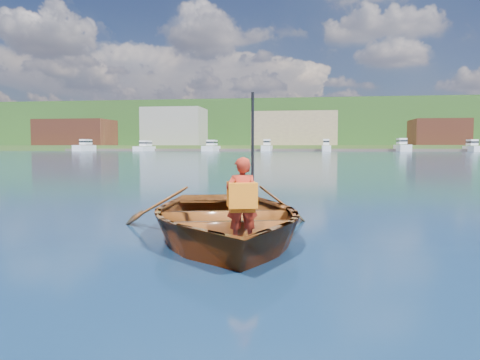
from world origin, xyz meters
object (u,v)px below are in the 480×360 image
object	(u,v)px
child_paddler	(242,200)
marina_yachts	(298,147)
rowboat	(224,217)
dock	(289,150)

from	to	relation	value
child_paddler	marina_yachts	size ratio (longest dim) A/B	0.01
rowboat	marina_yachts	xyz separation A→B (m)	(-1.99, 144.19, 1.07)
child_paddler	dock	world-z (taller)	child_paddler
rowboat	dock	bearing A→B (deg)	91.99
rowboat	child_paddler	world-z (taller)	child_paddler
rowboat	child_paddler	size ratio (longest dim) A/B	2.69
marina_yachts	child_paddler	bearing A→B (deg)	-89.07
rowboat	dock	distance (m)	148.95
rowboat	marina_yachts	bearing A→B (deg)	90.79
child_paddler	marina_yachts	bearing A→B (deg)	90.93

